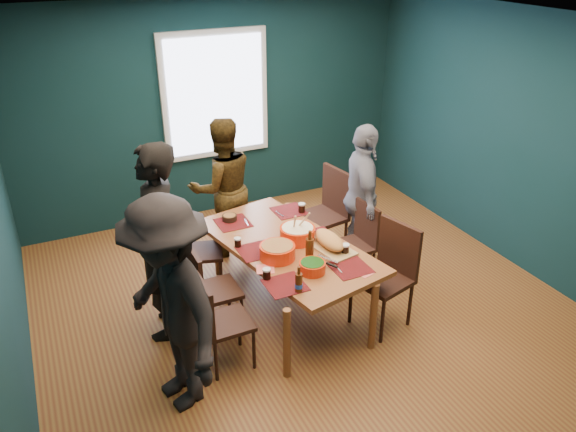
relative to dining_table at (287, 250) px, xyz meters
name	(u,v)px	position (x,y,z in m)	size (l,w,h in m)	color
room	(294,170)	(0.16, 0.19, 0.72)	(5.01, 5.01, 2.71)	brown
dining_table	(287,250)	(0.00, 0.00, 0.00)	(1.31, 2.05, 0.72)	brown
chair_left_far	(194,245)	(-0.71, 0.71, -0.14)	(0.49, 0.49, 0.88)	black
chair_left_mid	(207,285)	(-0.82, -0.04, -0.13)	(0.40, 0.40, 0.89)	black
chair_left_near	(217,317)	(-0.88, -0.51, -0.15)	(0.39, 0.39, 0.87)	black
chair_right_far	(328,207)	(0.86, 0.75, -0.05)	(0.53, 0.53, 1.03)	black
chair_right_mid	(359,238)	(0.88, 0.14, -0.15)	(0.42, 0.42, 0.87)	black
chair_right_near	(390,267)	(0.76, -0.58, -0.07)	(0.56, 0.56, 1.01)	black
person_far_left	(158,243)	(-1.16, 0.18, 0.26)	(0.67, 0.44, 1.83)	black
person_back	(223,187)	(-0.17, 1.33, 0.14)	(0.77, 0.60, 1.59)	black
person_right	(362,197)	(1.09, 0.44, 0.15)	(0.94, 0.39, 1.60)	silver
person_near_left	(170,307)	(-1.29, -0.72, 0.23)	(1.14, 0.65, 1.76)	black
bowl_salad	(277,251)	(-0.19, -0.19, 0.14)	(0.32, 0.32, 0.13)	red
bowl_dumpling	(297,233)	(0.12, 0.02, 0.14)	(0.34, 0.34, 0.31)	red
bowl_herbs	(312,267)	(-0.02, -0.53, 0.12)	(0.23, 0.23, 0.10)	red
cutting_board	(329,242)	(0.32, -0.23, 0.13)	(0.37, 0.67, 0.14)	tan
small_bowl	(229,218)	(-0.32, 0.68, 0.10)	(0.15, 0.15, 0.06)	black
beer_bottle_a	(299,283)	(-0.25, -0.74, 0.15)	(0.06, 0.06, 0.23)	#441F0C
beer_bottle_b	(310,249)	(0.06, -0.34, 0.18)	(0.07, 0.07, 0.29)	#441F0C
cola_glass_a	(267,273)	(-0.41, -0.47, 0.12)	(0.07, 0.07, 0.10)	black
cola_glass_b	(345,249)	(0.39, -0.39, 0.12)	(0.07, 0.07, 0.10)	black
cola_glass_c	(302,207)	(0.42, 0.54, 0.12)	(0.07, 0.07, 0.10)	black
cola_glass_d	(238,242)	(-0.44, 0.15, 0.12)	(0.07, 0.07, 0.09)	black
napkin_a	(317,231)	(0.37, 0.10, 0.07)	(0.13, 0.13, 0.00)	#E3645F
napkin_b	(265,269)	(-0.36, -0.32, 0.07)	(0.15, 0.15, 0.00)	#E3645F
napkin_c	(364,273)	(0.38, -0.74, 0.07)	(0.13, 0.13, 0.00)	#E3645F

